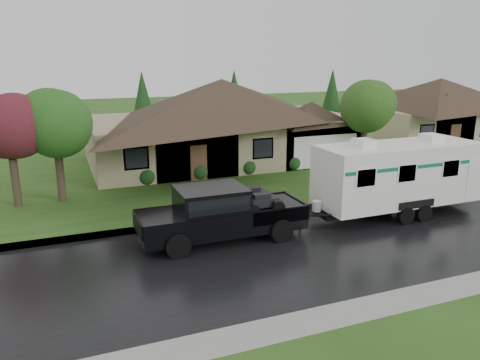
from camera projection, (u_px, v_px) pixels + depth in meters
ground at (288, 230)px, 20.10m from camera, size 140.00×140.00×0.00m
road at (311, 247)px, 18.30m from camera, size 140.00×8.00×0.01m
curb at (266, 213)px, 22.10m from camera, size 140.00×0.50×0.15m
lawn at (191, 159)px, 33.55m from camera, size 140.00×26.00×0.15m
house_main at (227, 111)px, 32.42m from camera, size 19.44×10.80×6.90m
house_neighbor at (443, 104)px, 40.09m from camera, size 15.12×9.72×6.45m
tree_left_green at (55, 123)px, 22.77m from camera, size 3.44×3.44×5.69m
tree_red at (9, 131)px, 22.02m from camera, size 3.23×3.23×5.34m
tree_right_green at (366, 105)px, 30.54m from camera, size 3.48×3.48×5.76m
shrub_row at (248, 166)px, 29.00m from camera, size 13.60×1.00×1.00m
pickup_truck at (219, 212)px, 18.77m from camera, size 6.72×2.55×2.24m
travel_trailer at (398, 173)px, 21.73m from camera, size 8.28×2.91×3.72m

